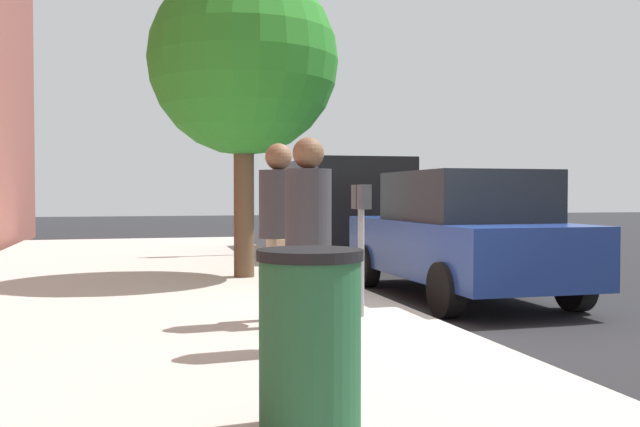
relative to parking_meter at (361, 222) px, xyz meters
The scene contains 10 objects.
ground_plane 1.39m from the parking_meter, 74.35° to the right, with size 80.00×80.00×0.00m, color #232326.
sidewalk_slab 2.53m from the parking_meter, 84.86° to the left, with size 28.00×6.00×0.15m, color #B7B2A8.
parking_meter is the anchor object (origin of this frame).
pedestrian_at_meter 0.95m from the parking_meter, 99.73° to the left, with size 0.55×0.40×1.82m.
pedestrian_bystander 1.70m from the parking_meter, 146.44° to the left, with size 0.39×0.52×1.79m.
parked_sedan_near 2.78m from the parking_meter, 48.60° to the right, with size 4.40×1.97×1.77m.
parked_van_far 8.35m from the parking_meter, 14.42° to the right, with size 5.26×2.25×2.18m.
street_tree 4.61m from the parking_meter, ahead, with size 2.97×2.97×4.89m.
traffic_signal 8.02m from the parking_meter, ahead, with size 0.24×0.44×3.60m.
trash_bin 3.73m from the parking_meter, 157.20° to the left, with size 0.59×0.59×1.01m.
Camera 1 is at (-7.32, 3.11, 1.46)m, focal length 39.50 mm.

